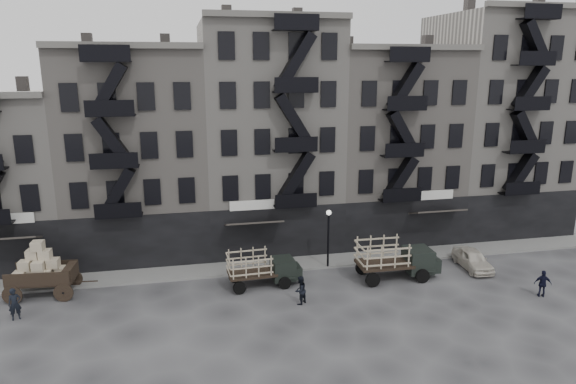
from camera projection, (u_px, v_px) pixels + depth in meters
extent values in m
plane|color=#38383A|center=(294.00, 287.00, 33.25)|extent=(140.00, 140.00, 0.00)
cube|color=slate|center=(283.00, 264.00, 36.79)|extent=(55.00, 2.50, 0.15)
cube|color=#4C4744|center=(22.00, 85.00, 36.17)|extent=(0.70, 0.70, 1.20)
cube|color=gray|center=(138.00, 153.00, 38.91)|extent=(10.00, 10.00, 15.00)
cube|color=black|center=(138.00, 243.00, 35.56)|extent=(10.00, 0.35, 4.00)
cube|color=#595651|center=(123.00, 45.00, 32.14)|extent=(10.00, 0.50, 0.40)
cube|color=#4C4744|center=(86.00, 41.00, 36.33)|extent=(0.70, 0.70, 1.20)
cube|color=#4C4744|center=(165.00, 42.00, 37.42)|extent=(0.70, 0.70, 1.20)
cube|color=#A49F97|center=(267.00, 136.00, 40.65)|extent=(10.00, 10.00, 17.00)
cube|color=black|center=(279.00, 233.00, 37.55)|extent=(10.00, 0.35, 4.00)
cube|color=#595651|center=(279.00, 14.00, 33.63)|extent=(10.00, 0.50, 0.40)
cube|color=#4C4744|center=(226.00, 14.00, 37.82)|extent=(0.70, 0.70, 1.20)
cube|color=#4C4744|center=(299.00, 15.00, 38.92)|extent=(0.70, 0.70, 1.20)
cube|color=gray|center=(385.00, 144.00, 42.89)|extent=(10.00, 10.00, 15.00)
cube|color=black|center=(407.00, 225.00, 39.54)|extent=(10.00, 0.35, 4.00)
cube|color=#595651|center=(418.00, 47.00, 36.11)|extent=(10.00, 0.50, 0.40)
cube|color=#4C4744|center=(354.00, 43.00, 40.30)|extent=(0.70, 0.70, 1.20)
cube|color=#4C4744|center=(419.00, 44.00, 41.40)|extent=(0.70, 0.70, 1.20)
cube|color=#A49F97|center=(494.00, 123.00, 44.51)|extent=(10.00, 10.00, 18.00)
cube|color=black|center=(522.00, 217.00, 41.53)|extent=(10.00, 0.35, 4.00)
cube|color=#595651|center=(548.00, 5.00, 37.36)|extent=(10.00, 0.50, 0.40)
cube|color=#4C4744|center=(473.00, 6.00, 41.56)|extent=(0.70, 0.70, 1.20)
cube|color=#4C4744|center=(533.00, 7.00, 42.65)|extent=(0.70, 0.70, 1.20)
cylinder|color=black|center=(328.00, 241.00, 35.82)|extent=(0.14, 0.14, 4.00)
sphere|color=silver|center=(329.00, 213.00, 35.31)|extent=(0.36, 0.36, 0.36)
cube|color=black|center=(43.00, 280.00, 31.83)|extent=(3.96, 2.33, 0.21)
cylinder|color=black|center=(12.00, 295.00, 30.76)|extent=(1.16, 0.21, 1.16)
cylinder|color=black|center=(25.00, 281.00, 32.80)|extent=(1.16, 0.21, 1.16)
cylinder|color=black|center=(63.00, 293.00, 31.10)|extent=(1.16, 0.21, 1.16)
cylinder|color=black|center=(73.00, 279.00, 33.13)|extent=(1.16, 0.21, 1.16)
cube|color=black|center=(71.00, 272.00, 31.92)|extent=(0.67, 1.73, 0.84)
cube|color=black|center=(252.00, 273.00, 33.11)|extent=(3.13, 1.95, 0.16)
cube|color=black|center=(283.00, 269.00, 33.60)|extent=(1.52, 1.69, 1.34)
cube|color=black|center=(295.00, 271.00, 33.87)|extent=(0.79, 1.38, 0.81)
cylinder|color=black|center=(285.00, 283.00, 32.89)|extent=(0.81, 0.24, 0.81)
cylinder|color=black|center=(278.00, 272.00, 34.57)|extent=(0.81, 0.24, 0.81)
cylinder|color=black|center=(239.00, 288.00, 32.15)|extent=(0.81, 0.24, 0.81)
cylinder|color=black|center=(235.00, 277.00, 33.83)|extent=(0.81, 0.24, 0.81)
cube|color=black|center=(384.00, 264.00, 34.22)|extent=(3.59, 2.16, 0.19)
cube|color=black|center=(418.00, 260.00, 34.63)|extent=(1.71, 1.91, 1.57)
cube|color=black|center=(431.00, 263.00, 34.88)|extent=(0.87, 1.58, 0.94)
cylinder|color=black|center=(422.00, 276.00, 33.79)|extent=(0.94, 0.25, 0.94)
cylinder|color=black|center=(409.00, 264.00, 35.79)|extent=(0.94, 0.25, 0.94)
cylinder|color=black|center=(373.00, 280.00, 33.17)|extent=(0.94, 0.25, 0.94)
cylinder|color=black|center=(362.00, 268.00, 35.16)|extent=(0.94, 0.25, 0.94)
imported|color=beige|center=(473.00, 259.00, 36.13)|extent=(1.89, 4.11, 1.36)
imported|color=black|center=(15.00, 304.00, 28.87)|extent=(0.79, 0.66, 1.86)
imported|color=black|center=(300.00, 290.00, 30.74)|extent=(1.09, 1.06, 1.77)
imported|color=black|center=(543.00, 284.00, 31.71)|extent=(1.09, 0.79, 1.72)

